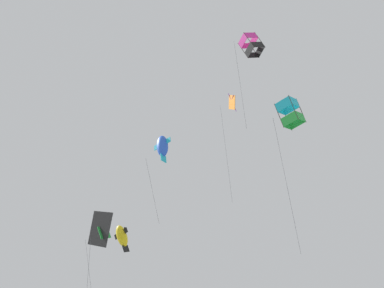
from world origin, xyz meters
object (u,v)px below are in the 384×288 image
kite_box_near_right (251,45)px  kite_delta_upper_right (101,230)px  kite_fish_near_left (162,146)px  kite_fish_low_drifter (122,236)px  kite_diamond_highest (232,103)px  kite_box_mid_left (290,114)px

kite_box_near_right → kite_delta_upper_right: kite_box_near_right is taller
kite_fish_near_left → kite_box_near_right: bearing=1.0°
kite_fish_low_drifter → kite_diamond_highest: (-2.87, -7.76, 11.76)m
kite_fish_low_drifter → kite_box_mid_left: 15.13m
kite_box_near_right → kite_delta_upper_right: bearing=-142.0°
kite_box_near_right → kite_diamond_highest: (7.41, -0.37, 2.06)m
kite_diamond_highest → kite_delta_upper_right: kite_diamond_highest is taller
kite_delta_upper_right → kite_box_mid_left: (-10.07, -9.64, 1.95)m
kite_fish_low_drifter → kite_fish_near_left: 6.82m
kite_fish_near_left → kite_diamond_highest: kite_diamond_highest is taller
kite_fish_low_drifter → kite_diamond_highest: 14.38m
kite_delta_upper_right → kite_box_mid_left: bearing=22.9°
kite_diamond_highest → kite_fish_low_drifter: bearing=-130.4°
kite_box_mid_left → kite_fish_low_drifter: bearing=174.6°
kite_box_near_right → kite_box_mid_left: size_ratio=0.83×
kite_diamond_highest → kite_delta_upper_right: bearing=-111.9°
kite_delta_upper_right → kite_box_mid_left: 14.08m
kite_fish_near_left → kite_box_mid_left: (-8.19, -6.15, -4.04)m
kite_fish_near_left → kite_diamond_highest: (1.60, -5.66, 7.06)m
kite_fish_low_drifter → kite_fish_near_left: kite_fish_near_left is taller
kite_delta_upper_right → kite_box_mid_left: size_ratio=0.94×
kite_fish_low_drifter → kite_box_near_right: kite_box_near_right is taller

